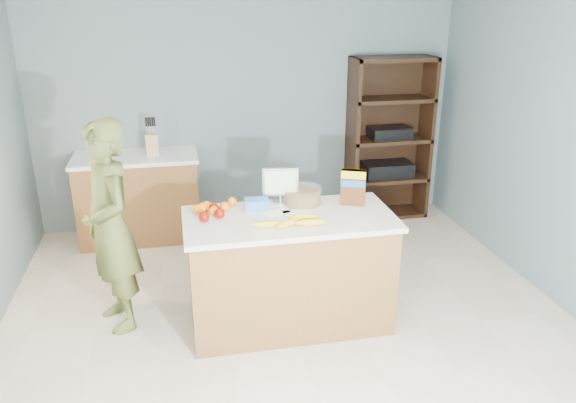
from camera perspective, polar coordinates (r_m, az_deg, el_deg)
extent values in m
cube|color=beige|center=(4.32, 0.96, -14.16)|extent=(4.50, 5.00, 0.02)
cube|color=slate|center=(6.13, -4.07, 9.22)|extent=(4.50, 0.02, 2.50)
cube|color=brown|center=(4.34, 0.13, -7.28)|extent=(1.50, 0.70, 0.86)
cube|color=silver|center=(4.15, 0.14, -1.79)|extent=(1.56, 0.76, 0.04)
cube|color=black|center=(4.54, 0.13, -11.51)|extent=(1.46, 0.66, 0.10)
cube|color=brown|center=(6.03, -14.85, 0.25)|extent=(1.20, 0.60, 0.86)
cube|color=white|center=(5.89, -15.25, 4.35)|extent=(1.24, 0.62, 0.04)
cube|color=black|center=(6.56, 9.65, 6.63)|extent=(0.90, 0.04, 1.80)
cube|color=black|center=(6.26, 6.53, 6.10)|extent=(0.04, 0.40, 1.80)
cube|color=black|center=(6.57, 13.74, 6.34)|extent=(0.04, 0.40, 1.80)
cube|color=black|center=(6.67, 9.74, -1.09)|extent=(0.90, 0.40, 0.04)
cube|color=black|center=(6.53, 9.97, 2.41)|extent=(0.90, 0.40, 0.04)
cube|color=black|center=(6.40, 10.22, 6.23)|extent=(0.90, 0.40, 0.04)
cube|color=black|center=(6.31, 10.48, 10.19)|extent=(0.90, 0.40, 0.04)
cube|color=black|center=(6.24, 10.75, 14.07)|extent=(0.90, 0.40, 0.04)
cube|color=black|center=(6.50, 10.03, 3.25)|extent=(0.55, 0.32, 0.16)
cube|color=black|center=(6.38, 10.27, 6.93)|extent=(0.45, 0.30, 0.12)
imported|color=#545E2A|center=(4.37, -17.62, -2.52)|extent=(0.60, 0.70, 1.63)
cube|color=tan|center=(5.81, -13.62, 5.62)|extent=(0.12, 0.10, 0.22)
cylinder|color=black|center=(5.78, -14.15, 7.07)|extent=(0.02, 0.02, 0.09)
cylinder|color=black|center=(5.78, -13.95, 7.09)|extent=(0.02, 0.02, 0.09)
cylinder|color=black|center=(5.78, -13.75, 7.10)|extent=(0.02, 0.02, 0.09)
cylinder|color=black|center=(5.78, -13.55, 7.12)|extent=(0.02, 0.02, 0.09)
cylinder|color=black|center=(5.78, -13.35, 7.13)|extent=(0.02, 0.02, 0.09)
cube|color=white|center=(4.21, -1.27, -1.14)|extent=(0.24, 0.18, 0.00)
cube|color=white|center=(4.22, 0.96, -1.08)|extent=(0.23, 0.13, 0.00)
ellipsoid|color=yellow|center=(3.95, -2.04, -2.30)|extent=(0.23, 0.06, 0.05)
ellipsoid|color=yellow|center=(3.97, 0.07, -2.21)|extent=(0.22, 0.16, 0.05)
ellipsoid|color=yellow|center=(4.06, 1.61, -1.63)|extent=(0.23, 0.08, 0.05)
ellipsoid|color=yellow|center=(3.98, 2.34, -2.13)|extent=(0.23, 0.06, 0.05)
sphere|color=#830A04|center=(4.23, -7.55, -0.66)|extent=(0.08, 0.08, 0.08)
sphere|color=#830A04|center=(4.12, -6.97, -1.23)|extent=(0.08, 0.08, 0.08)
sphere|color=#830A04|center=(4.08, -8.52, -1.57)|extent=(0.08, 0.08, 0.08)
sphere|color=orange|center=(4.24, -9.18, -0.79)|extent=(0.07, 0.07, 0.07)
sphere|color=orange|center=(4.30, -8.29, -0.41)|extent=(0.07, 0.07, 0.07)
sphere|color=orange|center=(4.19, -7.53, -0.95)|extent=(0.07, 0.07, 0.07)
sphere|color=orange|center=(4.27, -6.46, -0.49)|extent=(0.07, 0.07, 0.07)
sphere|color=orange|center=(4.27, -8.69, -0.57)|extent=(0.07, 0.07, 0.07)
sphere|color=orange|center=(4.26, -7.87, -0.56)|extent=(0.07, 0.07, 0.07)
sphere|color=orange|center=(4.36, -5.68, 0.00)|extent=(0.07, 0.07, 0.07)
cube|color=blue|center=(4.28, -3.21, -0.26)|extent=(0.19, 0.13, 0.08)
cylinder|color=#267219|center=(4.38, 1.49, 0.36)|extent=(0.27, 0.27, 0.09)
cylinder|color=white|center=(4.38, 1.49, 0.61)|extent=(0.30, 0.30, 0.13)
cylinder|color=silver|center=(4.42, -0.77, 0.00)|extent=(0.12, 0.12, 0.01)
cylinder|color=silver|center=(4.41, -0.77, 0.38)|extent=(0.02, 0.02, 0.05)
cube|color=silver|center=(4.36, -0.78, 2.04)|extent=(0.28, 0.08, 0.22)
cube|color=yellow|center=(4.34, -0.77, 1.96)|extent=(0.24, 0.04, 0.18)
cube|color=#592B14|center=(4.35, 6.63, 1.41)|extent=(0.20, 0.13, 0.28)
cube|color=yellow|center=(4.32, 6.69, 2.80)|extent=(0.20, 0.14, 0.06)
cube|color=blue|center=(4.34, 6.66, 1.92)|extent=(0.20, 0.14, 0.05)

